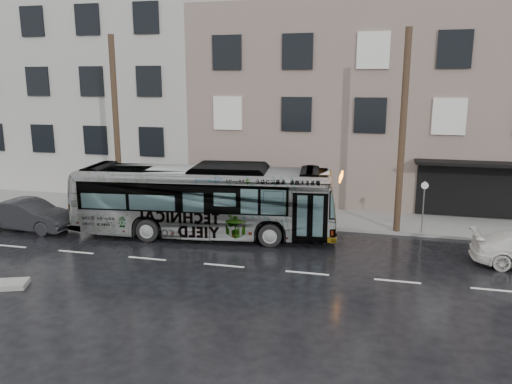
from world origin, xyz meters
TOP-DOWN VIEW (x-y plane):
  - ground at (0.00, 0.00)m, footprint 120.00×120.00m
  - sidewalk at (0.00, 4.90)m, footprint 90.00×3.60m
  - building_taupe at (5.00, 12.70)m, footprint 20.00×12.00m
  - building_grey at (-18.00, 14.20)m, footprint 26.00×15.00m
  - utility_pole_front at (6.50, 3.30)m, footprint 0.30×0.30m
  - utility_pole_rear at (-7.50, 3.30)m, footprint 0.30×0.30m
  - sign_post at (7.60, 3.30)m, footprint 0.06×0.06m
  - bus at (-2.00, 0.96)m, footprint 12.06×4.05m
  - dark_sedan at (-10.36, -0.22)m, footprint 4.50×1.75m

SIDE VIEW (x-z plane):
  - ground at x=0.00m, z-range 0.00..0.00m
  - sidewalk at x=0.00m, z-range 0.00..0.15m
  - dark_sedan at x=-10.36m, z-range 0.00..1.46m
  - sign_post at x=7.60m, z-range 0.15..2.55m
  - bus at x=-2.00m, z-range 0.00..3.29m
  - utility_pole_front at x=6.50m, z-range 0.15..9.15m
  - utility_pole_rear at x=-7.50m, z-range 0.15..9.15m
  - building_taupe at x=5.00m, z-range 0.00..11.00m
  - building_grey at x=-18.00m, z-range 0.00..16.00m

